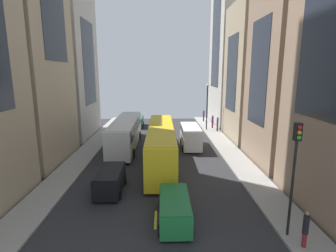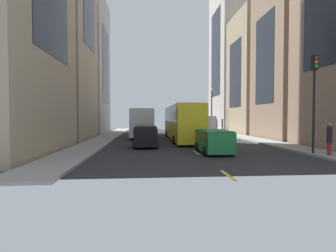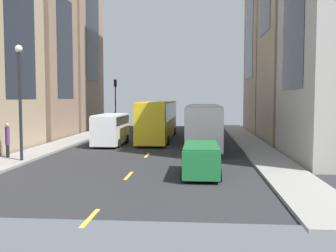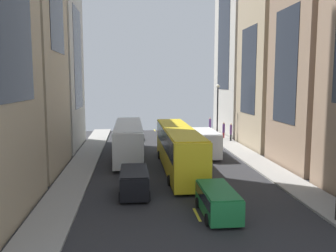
# 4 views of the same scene
# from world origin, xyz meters

# --- Properties ---
(ground_plane) EXTENTS (42.37, 42.37, 0.00)m
(ground_plane) POSITION_xyz_m (0.00, 0.00, 0.00)
(ground_plane) COLOR #28282B
(sidewalk_west) EXTENTS (2.48, 44.00, 0.15)m
(sidewalk_west) POSITION_xyz_m (-7.94, 0.00, 0.07)
(sidewalk_west) COLOR gray
(sidewalk_west) RESTS_ON ground
(sidewalk_east) EXTENTS (2.48, 44.00, 0.15)m
(sidewalk_east) POSITION_xyz_m (7.94, 0.00, 0.07)
(sidewalk_east) COLOR gray
(sidewalk_east) RESTS_ON ground
(lane_stripe_0) EXTENTS (0.16, 2.00, 0.01)m
(lane_stripe_0) POSITION_xyz_m (0.00, -21.00, 0.01)
(lane_stripe_0) COLOR yellow
(lane_stripe_0) RESTS_ON ground
(lane_stripe_1) EXTENTS (0.16, 2.00, 0.01)m
(lane_stripe_1) POSITION_xyz_m (0.00, -14.00, 0.01)
(lane_stripe_1) COLOR yellow
(lane_stripe_1) RESTS_ON ground
(lane_stripe_2) EXTENTS (0.16, 2.00, 0.01)m
(lane_stripe_2) POSITION_xyz_m (0.00, -7.00, 0.01)
(lane_stripe_2) COLOR yellow
(lane_stripe_2) RESTS_ON ground
(lane_stripe_3) EXTENTS (0.16, 2.00, 0.01)m
(lane_stripe_3) POSITION_xyz_m (0.00, 0.00, 0.01)
(lane_stripe_3) COLOR yellow
(lane_stripe_3) RESTS_ON ground
(lane_stripe_4) EXTENTS (0.16, 2.00, 0.01)m
(lane_stripe_4) POSITION_xyz_m (0.00, 7.00, 0.01)
(lane_stripe_4) COLOR yellow
(lane_stripe_4) RESTS_ON ground
(lane_stripe_5) EXTENTS (0.16, 2.00, 0.01)m
(lane_stripe_5) POSITION_xyz_m (0.00, 14.00, 0.01)
(lane_stripe_5) COLOR yellow
(lane_stripe_5) RESTS_ON ground
(lane_stripe_6) EXTENTS (0.16, 2.00, 0.01)m
(lane_stripe_6) POSITION_xyz_m (0.00, 21.00, 0.01)
(lane_stripe_6) COLOR yellow
(lane_stripe_6) RESTS_ON ground
(building_west_2) EXTENTS (7.24, 10.03, 19.84)m
(building_west_2) POSITION_xyz_m (-12.97, 7.87, 9.92)
(building_west_2) COLOR #B7B2A8
(building_west_2) RESTS_ON ground
(building_east_1) EXTENTS (8.68, 7.96, 17.41)m
(building_east_1) POSITION_xyz_m (13.68, -3.85, 8.70)
(building_east_1) COLOR #937760
(building_east_1) RESTS_ON ground
(building_east_2) EXTENTS (7.97, 8.77, 17.22)m
(building_east_2) POSITION_xyz_m (13.33, 5.61, 8.61)
(building_east_2) COLOR tan
(building_east_2) RESTS_ON ground
(building_east_3) EXTENTS (9.31, 10.92, 28.33)m
(building_east_3) POSITION_xyz_m (13.99, 16.44, 14.17)
(building_east_3) COLOR #B7B2A8
(building_east_3) RESTS_ON ground
(city_bus_white) EXTENTS (2.81, 12.67, 3.35)m
(city_bus_white) POSITION_xyz_m (-3.86, 1.58, 2.01)
(city_bus_white) COLOR silver
(city_bus_white) RESTS_ON ground
(streetcar_yellow) EXTENTS (2.70, 14.60, 3.59)m
(streetcar_yellow) POSITION_xyz_m (0.31, -3.77, 2.13)
(streetcar_yellow) COLOR yellow
(streetcar_yellow) RESTS_ON ground
(delivery_van_white) EXTENTS (2.25, 5.66, 2.58)m
(delivery_van_white) POSITION_xyz_m (3.77, 1.43, 1.51)
(delivery_van_white) COLOR white
(delivery_van_white) RESTS_ON ground
(car_black_0) EXTENTS (1.94, 4.00, 1.68)m
(car_black_0) POSITION_xyz_m (-3.44, -10.14, 0.99)
(car_black_0) COLOR black
(car_black_0) RESTS_ON ground
(car_green_1) EXTENTS (1.93, 4.28, 1.60)m
(car_green_1) POSITION_xyz_m (-3.65, 13.71, 0.94)
(car_green_1) COLOR #1E7238
(car_green_1) RESTS_ON ground
(car_green_2) EXTENTS (1.91, 4.20, 1.55)m
(car_green_2) POSITION_xyz_m (1.12, -14.23, 0.91)
(car_green_2) COLOR #1E7238
(car_green_2) RESTS_ON ground
(pedestrian_crossing_mid) EXTENTS (0.34, 0.34, 2.08)m
(pedestrian_crossing_mid) POSITION_xyz_m (7.89, 17.59, 1.25)
(pedestrian_crossing_mid) COLOR navy
(pedestrian_crossing_mid) RESTS_ON ground
(pedestrian_walking_far) EXTENTS (0.28, 0.28, 2.18)m
(pedestrian_walking_far) POSITION_xyz_m (8.65, 9.39, 1.33)
(pedestrian_walking_far) COLOR black
(pedestrian_walking_far) RESTS_ON ground
(pedestrian_crossing_near) EXTENTS (0.29, 0.29, 1.93)m
(pedestrian_crossing_near) POSITION_xyz_m (7.45, -16.84, 1.19)
(pedestrian_crossing_near) COLOR maroon
(pedestrian_crossing_near) RESTS_ON ground
(pedestrian_waiting_curb) EXTENTS (0.34, 0.34, 2.02)m
(pedestrian_waiting_curb) POSITION_xyz_m (8.36, 11.72, 1.22)
(pedestrian_waiting_curb) COLOR maroon
(pedestrian_waiting_curb) RESTS_ON ground
(traffic_light_near_corner) EXTENTS (0.32, 0.44, 6.12)m
(traffic_light_near_corner) POSITION_xyz_m (7.10, -15.87, 4.39)
(traffic_light_near_corner) COLOR black
(traffic_light_near_corner) RESTS_ON ground
(streetlamp_near) EXTENTS (0.44, 0.44, 6.93)m
(streetlamp_near) POSITION_xyz_m (7.20, 10.54, 4.40)
(streetlamp_near) COLOR black
(streetlamp_near) RESTS_ON ground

